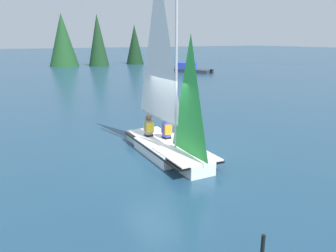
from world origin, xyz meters
The scene contains 6 objects.
ground_plane centered at (0.00, 0.00, 0.00)m, with size 260.00×260.00×0.00m, color navy.
sailboat_main centered at (0.00, -0.06, 0.95)m, with size 1.67×4.41×6.16m.
sailor_helm centered at (-0.26, -0.55, 0.62)m, with size 0.31×0.35×1.16m.
sailor_crew centered at (0.15, -1.11, 0.62)m, with size 0.31×0.35×1.16m.
motorboat_distant centered at (-15.85, -22.91, 0.37)m, with size 4.10×5.46×1.08m.
treeline_shore centered at (-9.25, -37.76, 3.33)m, with size 17.66×5.27×7.10m.
Camera 1 is at (5.08, 8.92, 3.73)m, focal length 35.00 mm.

